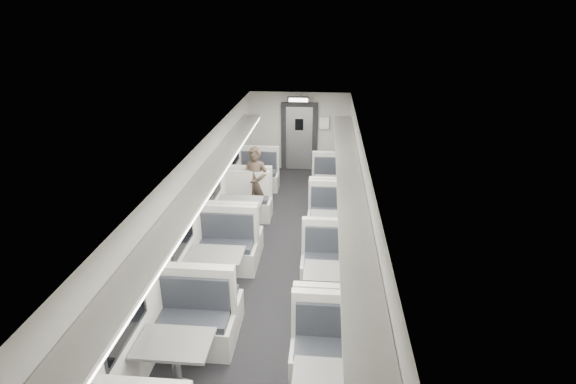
% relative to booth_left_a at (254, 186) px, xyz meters
% --- Properties ---
extents(room, '(3.24, 12.24, 2.64)m').
position_rel_booth_left_a_xyz_m(room, '(1.00, -3.38, 0.81)').
color(room, black).
rests_on(room, ground).
extents(booth_left_a, '(1.09, 2.20, 1.18)m').
position_rel_booth_left_a_xyz_m(booth_left_a, '(0.00, 0.00, 0.00)').
color(booth_left_a, '#B6B5AB').
rests_on(booth_left_a, room).
extents(booth_left_b, '(1.15, 2.33, 1.24)m').
position_rel_booth_left_a_xyz_m(booth_left_b, '(0.00, -1.92, 0.02)').
color(booth_left_b, '#B6B5AB').
rests_on(booth_left_b, room).
extents(booth_left_c, '(1.14, 2.32, 1.24)m').
position_rel_booth_left_a_xyz_m(booth_left_c, '(0.00, -4.22, 0.02)').
color(booth_left_c, '#B6B5AB').
rests_on(booth_left_c, room).
extents(booth_left_d, '(1.15, 2.33, 1.25)m').
position_rel_booth_left_a_xyz_m(booth_left_d, '(0.00, -6.42, 0.02)').
color(booth_left_d, '#B6B5AB').
rests_on(booth_left_d, room).
extents(booth_right_a, '(1.06, 2.14, 1.15)m').
position_rel_booth_left_a_xyz_m(booth_right_a, '(2.00, -0.22, -0.01)').
color(booth_right_a, '#B6B5AB').
rests_on(booth_right_a, room).
extents(booth_right_b, '(1.06, 2.15, 1.15)m').
position_rel_booth_left_a_xyz_m(booth_right_b, '(2.00, -2.39, -0.01)').
color(booth_right_b, '#B6B5AB').
rests_on(booth_right_b, room).
extents(booth_right_c, '(1.11, 2.26, 1.21)m').
position_rel_booth_left_a_xyz_m(booth_right_c, '(2.00, -4.53, 0.01)').
color(booth_right_c, '#B6B5AB').
rests_on(booth_right_c, room).
extents(passenger, '(0.71, 0.55, 1.74)m').
position_rel_booth_left_a_xyz_m(passenger, '(0.19, -0.98, 0.48)').
color(passenger, black).
rests_on(passenger, room).
extents(window_a, '(0.02, 1.18, 0.84)m').
position_rel_booth_left_a_xyz_m(window_a, '(-0.49, 0.02, 0.96)').
color(window_a, black).
rests_on(window_a, room).
extents(window_b, '(0.02, 1.18, 0.84)m').
position_rel_booth_left_a_xyz_m(window_b, '(-0.49, -2.18, 0.96)').
color(window_b, black).
rests_on(window_b, room).
extents(window_c, '(0.02, 1.18, 0.84)m').
position_rel_booth_left_a_xyz_m(window_c, '(-0.49, -4.38, 0.96)').
color(window_c, black).
rests_on(window_c, room).
extents(window_d, '(0.02, 1.18, 0.84)m').
position_rel_booth_left_a_xyz_m(window_d, '(-0.49, -6.58, 0.96)').
color(window_d, black).
rests_on(window_d, room).
extents(luggage_rack_left, '(0.46, 10.40, 0.09)m').
position_rel_booth_left_a_xyz_m(luggage_rack_left, '(-0.24, -3.68, 1.52)').
color(luggage_rack_left, '#B6B5AB').
rests_on(luggage_rack_left, room).
extents(luggage_rack_right, '(0.46, 10.40, 0.09)m').
position_rel_booth_left_a_xyz_m(luggage_rack_right, '(2.24, -3.68, 1.52)').
color(luggage_rack_right, '#B6B5AB').
rests_on(luggage_rack_right, room).
extents(vestibule_door, '(1.10, 0.13, 2.10)m').
position_rel_booth_left_a_xyz_m(vestibule_door, '(1.00, 2.56, 0.65)').
color(vestibule_door, black).
rests_on(vestibule_door, room).
extents(exit_sign, '(0.62, 0.12, 0.16)m').
position_rel_booth_left_a_xyz_m(exit_sign, '(1.00, 2.07, 1.89)').
color(exit_sign, black).
rests_on(exit_sign, room).
extents(wall_notice, '(0.32, 0.02, 0.40)m').
position_rel_booth_left_a_xyz_m(wall_notice, '(1.75, 2.54, 1.11)').
color(wall_notice, white).
rests_on(wall_notice, room).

